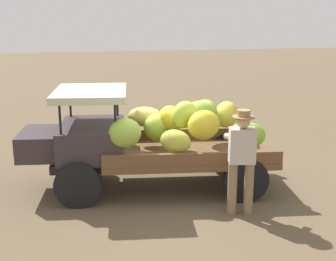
{
  "coord_description": "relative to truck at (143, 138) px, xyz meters",
  "views": [
    {
      "loc": [
        1.47,
        7.65,
        3.12
      ],
      "look_at": [
        -0.15,
        -0.01,
        1.07
      ],
      "focal_mm": 48.32,
      "sensor_mm": 36.0,
      "label": 1
    }
  ],
  "objects": [
    {
      "name": "ground_plane",
      "position": [
        -0.28,
        0.07,
        -0.93
      ],
      "size": [
        60.0,
        60.0,
        0.0
      ],
      "primitive_type": "plane",
      "color": "brown"
    },
    {
      "name": "truck",
      "position": [
        0.0,
        0.0,
        0.0
      ],
      "size": [
        4.59,
        2.19,
        1.82
      ],
      "rotation": [
        0.0,
        0.0,
        -0.13
      ],
      "color": "#34292D",
      "rests_on": "ground"
    },
    {
      "name": "farmer",
      "position": [
        -1.32,
        1.43,
        0.03
      ],
      "size": [
        0.52,
        0.49,
        1.69
      ],
      "rotation": [
        0.0,
        0.0,
        -1.77
      ],
      "color": "#866B4C",
      "rests_on": "ground"
    }
  ]
}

